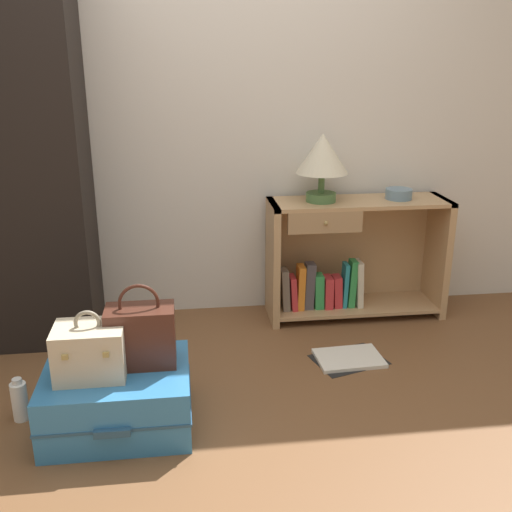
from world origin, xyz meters
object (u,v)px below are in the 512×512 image
(train_case, at_px, (90,351))
(bottle, at_px, (20,400))
(bookshelf, at_px, (348,260))
(table_lamp, at_px, (322,157))
(open_book_on_floor, at_px, (349,358))
(suitcase_large, at_px, (118,398))
(bowl, at_px, (399,194))
(handbag, at_px, (141,335))

(train_case, relative_size, bottle, 1.45)
(train_case, bearing_deg, bookshelf, 37.36)
(table_lamp, xyz_separation_m, open_book_on_floor, (0.04, -0.57, -0.95))
(suitcase_large, height_order, open_book_on_floor, suitcase_large)
(bowl, bearing_deg, open_book_on_floor, -126.25)
(table_lamp, xyz_separation_m, bottle, (-1.51, -0.90, -0.87))
(bookshelf, distance_m, train_case, 1.71)
(open_book_on_floor, bearing_deg, train_case, -159.48)
(handbag, bearing_deg, suitcase_large, -158.23)
(train_case, height_order, handbag, handbag)
(train_case, bearing_deg, open_book_on_floor, 20.52)
(bookshelf, distance_m, open_book_on_floor, 0.68)
(bookshelf, relative_size, table_lamp, 2.72)
(table_lamp, relative_size, suitcase_large, 0.63)
(table_lamp, distance_m, train_case, 1.67)
(bookshelf, relative_size, open_book_on_floor, 2.53)
(suitcase_large, distance_m, train_case, 0.26)
(suitcase_large, distance_m, bottle, 0.44)
(bowl, relative_size, train_case, 0.53)
(bookshelf, xyz_separation_m, open_book_on_floor, (-0.14, -0.58, -0.33))
(table_lamp, relative_size, bowl, 2.50)
(bowl, distance_m, train_case, 1.96)
(bookshelf, height_order, open_book_on_floor, bookshelf)
(handbag, bearing_deg, bottle, 174.29)
(bookshelf, distance_m, table_lamp, 0.65)
(table_lamp, distance_m, bowl, 0.51)
(train_case, bearing_deg, suitcase_large, 17.62)
(bottle, height_order, open_book_on_floor, bottle)
(suitcase_large, bearing_deg, bottle, 167.19)
(bowl, bearing_deg, handbag, -146.43)
(bookshelf, relative_size, train_case, 3.64)
(open_book_on_floor, bearing_deg, table_lamp, 94.19)
(open_book_on_floor, bearing_deg, handbag, -159.37)
(bowl, xyz_separation_m, train_case, (-1.63, -1.02, -0.36))
(bookshelf, distance_m, bowl, 0.48)
(bookshelf, height_order, handbag, bookshelf)
(table_lamp, distance_m, open_book_on_floor, 1.11)
(suitcase_large, bearing_deg, open_book_on_floor, 20.74)
(bookshelf, height_order, table_lamp, table_lamp)
(bowl, xyz_separation_m, bottle, (-1.97, -0.90, -0.65))
(table_lamp, bearing_deg, bookshelf, 3.97)
(handbag, bearing_deg, bowl, 33.57)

